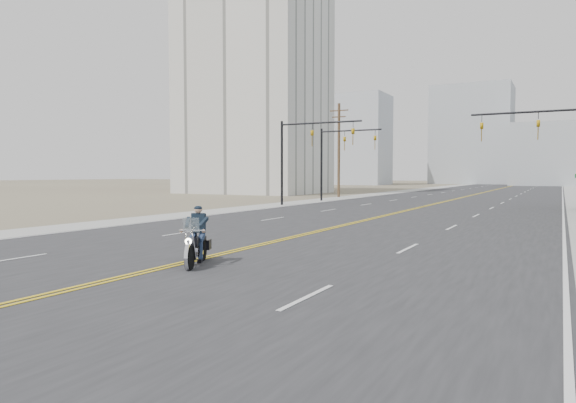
# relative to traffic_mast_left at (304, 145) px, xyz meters

# --- Properties ---
(road) EXTENTS (20.00, 200.00, 0.01)m
(road) POSITION_rel_traffic_mast_left_xyz_m (8.98, 38.00, -4.93)
(road) COLOR #303033
(road) RESTS_ON ground
(sidewalk_left) EXTENTS (3.00, 200.00, 0.01)m
(sidewalk_left) POSITION_rel_traffic_mast_left_xyz_m (-2.52, 38.00, -4.93)
(sidewalk_left) COLOR #A5A5A0
(sidewalk_left) RESTS_ON ground
(traffic_mast_left) EXTENTS (7.10, 0.26, 7.00)m
(traffic_mast_left) POSITION_rel_traffic_mast_left_xyz_m (0.00, 0.00, 0.00)
(traffic_mast_left) COLOR black
(traffic_mast_left) RESTS_ON ground
(traffic_mast_right) EXTENTS (7.10, 0.26, 7.00)m
(traffic_mast_right) POSITION_rel_traffic_mast_left_xyz_m (17.95, 0.00, 0.00)
(traffic_mast_right) COLOR black
(traffic_mast_right) RESTS_ON ground
(traffic_mast_far) EXTENTS (6.10, 0.26, 7.00)m
(traffic_mast_far) POSITION_rel_traffic_mast_left_xyz_m (-0.33, 8.00, -0.06)
(traffic_mast_far) COLOR black
(traffic_mast_far) RESTS_ON ground
(utility_pole_left) EXTENTS (2.20, 0.30, 10.50)m
(utility_pole_left) POSITION_rel_traffic_mast_left_xyz_m (-3.52, 16.00, 0.54)
(utility_pole_left) COLOR brown
(utility_pole_left) RESTS_ON ground
(apartment_block) EXTENTS (18.00, 14.00, 30.00)m
(apartment_block) POSITION_rel_traffic_mast_left_xyz_m (-19.02, 23.00, 10.06)
(apartment_block) COLOR silver
(apartment_block) RESTS_ON ground
(haze_bldg_a) EXTENTS (14.00, 12.00, 22.00)m
(haze_bldg_a) POSITION_rel_traffic_mast_left_xyz_m (-26.02, 83.00, 6.06)
(haze_bldg_a) COLOR #B7BCC6
(haze_bldg_a) RESTS_ON ground
(haze_bldg_b) EXTENTS (18.00, 14.00, 14.00)m
(haze_bldg_b) POSITION_rel_traffic_mast_left_xyz_m (16.98, 93.00, 2.06)
(haze_bldg_b) COLOR #ADB2B7
(haze_bldg_b) RESTS_ON ground
(haze_bldg_d) EXTENTS (20.00, 15.00, 26.00)m
(haze_bldg_d) POSITION_rel_traffic_mast_left_xyz_m (-3.02, 108.00, 8.06)
(haze_bldg_d) COLOR #ADB2B7
(haze_bldg_d) RESTS_ON ground
(haze_bldg_f) EXTENTS (12.00, 12.00, 16.00)m
(haze_bldg_f) POSITION_rel_traffic_mast_left_xyz_m (-41.02, 98.00, 3.06)
(haze_bldg_f) COLOR #ADB2B7
(haze_bldg_f) RESTS_ON ground
(motorcyclist) EXTENTS (1.75, 2.35, 1.69)m
(motorcyclist) POSITION_rel_traffic_mast_left_xyz_m (9.47, -25.99, -4.09)
(motorcyclist) COLOR black
(motorcyclist) RESTS_ON ground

